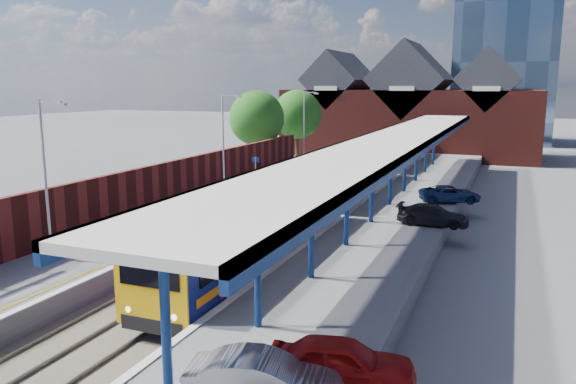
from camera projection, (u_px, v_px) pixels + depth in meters
name	position (u px, v px, depth m)	size (l,w,h in m)	color
ground	(345.00, 195.00, 44.53)	(240.00, 240.00, 0.00)	#5B5B5E
ballast_bed	(301.00, 223.00, 35.42)	(6.00, 76.00, 0.06)	#473D33
rails	(301.00, 221.00, 35.41)	(4.51, 76.00, 0.14)	slate
left_platform	(223.00, 208.00, 37.36)	(5.00, 76.00, 1.00)	#565659
right_platform	(395.00, 224.00, 33.12)	(6.00, 76.00, 1.00)	#565659
coping_left	(255.00, 203.00, 36.40)	(0.30, 76.00, 0.05)	silver
coping_right	(349.00, 211.00, 34.07)	(0.30, 76.00, 0.05)	silver
yellow_line	(247.00, 203.00, 36.62)	(0.14, 76.00, 0.01)	yellow
train	(379.00, 161.00, 48.15)	(2.90, 65.92, 3.45)	navy
canopy	(396.00, 140.00, 34.20)	(4.50, 52.00, 4.48)	navy
lamp_post_b	(47.00, 170.00, 24.09)	(1.48, 0.18, 7.00)	#A5A8AA
lamp_post_c	(225.00, 138.00, 38.66)	(1.48, 0.18, 7.00)	#A5A8AA
lamp_post_d	(305.00, 123.00, 53.22)	(1.48, 0.18, 7.00)	#A5A8AA
platform_sign	(256.00, 168.00, 40.41)	(0.55, 0.08, 2.50)	#A5A8AA
brick_wall	(128.00, 194.00, 32.07)	(0.35, 50.00, 3.86)	#571C16
station_building	(410.00, 111.00, 69.00)	(30.00, 12.12, 13.78)	#571C16
glass_tower	(509.00, 5.00, 82.58)	(14.20, 14.20, 40.30)	#455D76
tree_near	(258.00, 120.00, 52.72)	(5.20, 5.20, 8.10)	#382314
tree_far	(298.00, 116.00, 59.63)	(5.20, 5.20, 8.10)	#382314
parked_car_red	(341.00, 362.00, 14.26)	(1.51, 3.76, 1.28)	#9A0D0C
parked_car_silver	(264.00, 380.00, 13.43)	(1.32, 3.80, 1.25)	#99989C
parked_car_dark	(433.00, 215.00, 30.74)	(1.57, 3.87, 1.12)	black
parked_car_blue	(450.00, 194.00, 36.79)	(1.82, 3.94, 1.10)	navy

